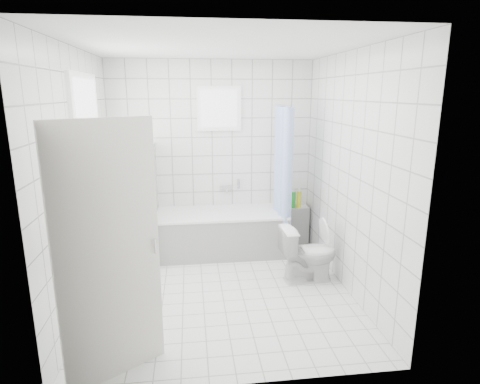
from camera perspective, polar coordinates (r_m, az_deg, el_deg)
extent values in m
plane|color=white|center=(4.64, -2.58, -13.85)|extent=(3.00, 3.00, 0.00)
plane|color=white|center=(4.13, -3.00, 20.02)|extent=(3.00, 3.00, 0.00)
cube|color=white|center=(5.67, -3.95, 5.17)|extent=(2.80, 0.02, 2.60)
cube|color=white|center=(2.75, -0.36, -4.34)|extent=(2.80, 0.02, 2.60)
cube|color=white|center=(4.32, -21.62, 1.45)|extent=(0.02, 3.00, 2.60)
cube|color=white|center=(4.52, 15.24, 2.45)|extent=(0.02, 3.00, 2.60)
cube|color=white|center=(4.55, -20.49, 5.98)|extent=(0.01, 0.90, 1.40)
cube|color=white|center=(5.57, -2.99, 11.75)|extent=(0.50, 0.01, 0.50)
cube|color=white|center=(4.69, -19.19, -2.97)|extent=(0.18, 1.02, 0.08)
cube|color=silver|center=(3.13, -18.08, -8.61)|extent=(0.68, 0.48, 2.00)
cube|color=white|center=(5.56, -2.67, -5.89)|extent=(1.73, 0.75, 0.55)
cube|color=white|center=(5.47, -2.71, -3.04)|extent=(1.75, 0.77, 0.03)
cube|color=white|center=(5.39, -12.72, -1.60)|extent=(0.15, 0.85, 1.50)
cube|color=white|center=(5.98, 7.64, -4.58)|extent=(0.40, 0.24, 0.55)
imported|color=white|center=(4.81, 9.71, -8.62)|extent=(0.68, 0.41, 0.67)
cylinder|color=silver|center=(5.33, 6.10, 12.14)|extent=(0.02, 0.80, 0.02)
cube|color=silver|center=(5.73, -2.01, 0.70)|extent=(0.18, 0.06, 0.06)
imported|color=white|center=(4.65, -19.19, -1.61)|extent=(0.15, 0.15, 0.15)
imported|color=#E371DC|center=(4.91, -18.58, -0.45)|extent=(0.13, 0.13, 0.21)
imported|color=silver|center=(4.80, -18.86, -0.32)|extent=(0.14, 0.14, 0.28)
imported|color=#ED5C73|center=(4.34, -20.11, -1.58)|extent=(0.15, 0.15, 0.33)
imported|color=#34EDDE|center=(4.50, -19.62, -1.91)|extent=(0.12, 0.12, 0.19)
cylinder|color=red|center=(5.86, 7.15, -1.04)|extent=(0.06, 0.06, 0.22)
cylinder|color=yellow|center=(5.80, 8.38, -1.09)|extent=(0.06, 0.06, 0.24)
cylinder|color=green|center=(5.79, 7.59, -1.12)|extent=(0.06, 0.06, 0.24)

